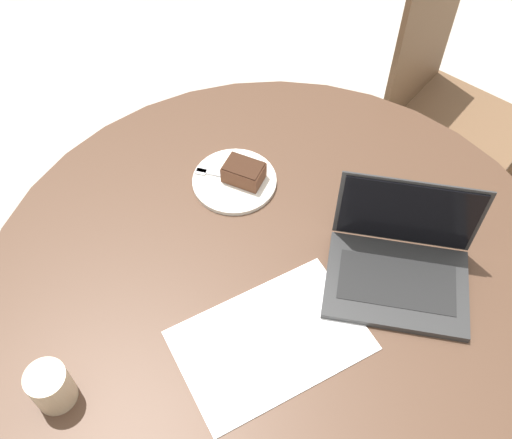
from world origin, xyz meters
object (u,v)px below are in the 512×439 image
Objects in this scene: coffee_glass at (51,387)px; laptop at (399,265)px; chair at (443,106)px; plate at (235,181)px.

coffee_glass is 0.77m from laptop.
chair reaches higher than plate.
coffee_glass is at bearing -4.02° from chair.
laptop is (-0.84, -0.21, 0.27)m from chair.
chair is 0.91m from laptop.
chair is at bearing -8.23° from coffee_glass.
plate is 0.66m from coffee_glass.
coffee_glass is at bearing 32.07° from laptop.
laptop is at bearing 18.12° from chair.
laptop is (0.65, -0.42, -0.01)m from coffee_glass.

